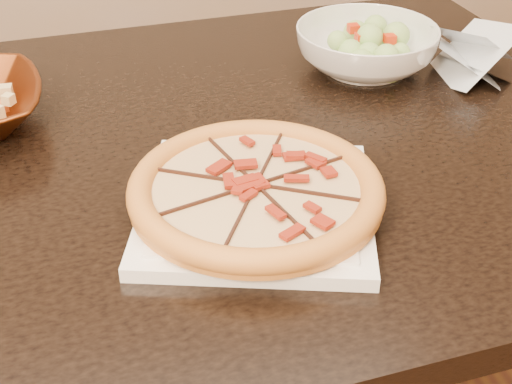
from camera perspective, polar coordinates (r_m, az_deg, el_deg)
dining_table at (r=1.06m, az=-8.46°, el=-1.17°), size 1.52×1.04×0.75m
plate at (r=0.86m, az=0.00°, el=-1.07°), size 0.34×0.34×0.02m
pizza at (r=0.85m, az=-0.00°, el=0.23°), size 0.31×0.31×0.03m
salad_bowl at (r=1.23m, az=8.79°, el=11.26°), size 0.26×0.26×0.07m
salad at (r=1.21m, az=9.03°, el=13.63°), size 0.12×0.12×0.04m
cling_film at (r=1.26m, az=16.55°, el=10.10°), size 0.20×0.18×0.05m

